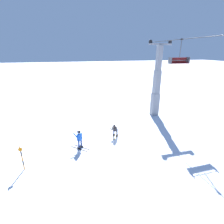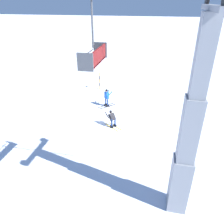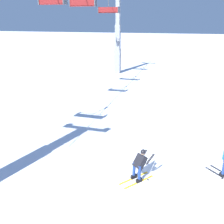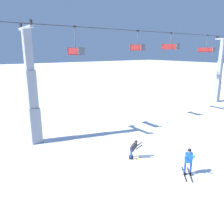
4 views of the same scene
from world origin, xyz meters
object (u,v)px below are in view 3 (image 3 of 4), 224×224
lift_tower_far (118,42)px  chairlift_seat_fourth (108,10)px  chairlift_seat_middle (83,3)px  skier_carving_main (140,163)px

lift_tower_far → chairlift_seat_fourth: lift_tower_far is taller
lift_tower_far → chairlift_seat_middle: (-11.11, 0.00, 3.88)m
chairlift_seat_middle → chairlift_seat_fourth: (7.14, 0.00, -0.31)m
skier_carving_main → lift_tower_far: bearing=17.3°
chairlift_seat_fourth → lift_tower_far: bearing=-0.0°
lift_tower_far → chairlift_seat_middle: size_ratio=4.29×
skier_carving_main → lift_tower_far: size_ratio=0.17×
skier_carving_main → lift_tower_far: (22.38, 6.98, 3.17)m
skier_carving_main → chairlift_seat_fourth: chairlift_seat_fourth is taller
skier_carving_main → lift_tower_far: lift_tower_far is taller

